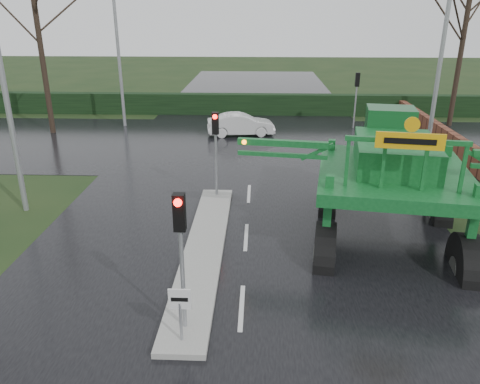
{
  "coord_description": "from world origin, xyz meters",
  "views": [
    {
      "loc": [
        0.38,
        -10.1,
        7.13
      ],
      "look_at": [
        -0.17,
        3.09,
        2.0
      ],
      "focal_mm": 35.0,
      "sensor_mm": 36.0,
      "label": 1
    }
  ],
  "objects_px": {
    "street_light_right": "(437,38)",
    "crop_sprayer": "(330,173)",
    "traffic_signal_far": "(357,88)",
    "street_light_left_near": "(6,47)",
    "street_light_left_far": "(121,30)",
    "traffic_signal_mid": "(216,136)",
    "traffic_signal_near": "(180,234)",
    "keep_left_sign": "(180,307)",
    "white_sedan": "(241,135)"
  },
  "relations": [
    {
      "from": "crop_sprayer",
      "to": "traffic_signal_far",
      "type": "bearing_deg",
      "value": 85.55
    },
    {
      "from": "street_light_left_near",
      "to": "street_light_right",
      "type": "height_order",
      "value": "same"
    },
    {
      "from": "traffic_signal_far",
      "to": "street_light_left_near",
      "type": "bearing_deg",
      "value": 43.63
    },
    {
      "from": "crop_sprayer",
      "to": "traffic_signal_near",
      "type": "bearing_deg",
      "value": -124.63
    },
    {
      "from": "street_light_right",
      "to": "crop_sprayer",
      "type": "bearing_deg",
      "value": -122.34
    },
    {
      "from": "traffic_signal_mid",
      "to": "traffic_signal_far",
      "type": "distance_m",
      "value": 14.75
    },
    {
      "from": "traffic_signal_mid",
      "to": "street_light_left_near",
      "type": "height_order",
      "value": "street_light_left_near"
    },
    {
      "from": "street_light_right",
      "to": "crop_sprayer",
      "type": "relative_size",
      "value": 1.0
    },
    {
      "from": "street_light_left_far",
      "to": "white_sedan",
      "type": "xyz_separation_m",
      "value": [
        7.47,
        -2.2,
        -5.99
      ]
    },
    {
      "from": "street_light_left_near",
      "to": "white_sedan",
      "type": "height_order",
      "value": "street_light_left_near"
    },
    {
      "from": "keep_left_sign",
      "to": "traffic_signal_near",
      "type": "height_order",
      "value": "traffic_signal_near"
    },
    {
      "from": "traffic_signal_far",
      "to": "street_light_left_near",
      "type": "distance_m",
      "value": 20.58
    },
    {
      "from": "keep_left_sign",
      "to": "traffic_signal_mid",
      "type": "height_order",
      "value": "traffic_signal_mid"
    },
    {
      "from": "keep_left_sign",
      "to": "white_sedan",
      "type": "xyz_separation_m",
      "value": [
        0.57,
        19.3,
        -1.06
      ]
    },
    {
      "from": "traffic_signal_mid",
      "to": "street_light_left_near",
      "type": "relative_size",
      "value": 0.35
    },
    {
      "from": "traffic_signal_mid",
      "to": "white_sedan",
      "type": "xyz_separation_m",
      "value": [
        0.57,
        10.31,
        -2.59
      ]
    },
    {
      "from": "traffic_signal_mid",
      "to": "crop_sprayer",
      "type": "relative_size",
      "value": 0.35
    },
    {
      "from": "traffic_signal_near",
      "to": "traffic_signal_far",
      "type": "height_order",
      "value": "same"
    },
    {
      "from": "traffic_signal_near",
      "to": "street_light_right",
      "type": "bearing_deg",
      "value": 53.87
    },
    {
      "from": "keep_left_sign",
      "to": "crop_sprayer",
      "type": "relative_size",
      "value": 0.13
    },
    {
      "from": "traffic_signal_near",
      "to": "street_light_right",
      "type": "distance_m",
      "value": 16.46
    },
    {
      "from": "keep_left_sign",
      "to": "traffic_signal_far",
      "type": "relative_size",
      "value": 0.38
    },
    {
      "from": "street_light_right",
      "to": "street_light_left_near",
      "type": "bearing_deg",
      "value": -159.89
    },
    {
      "from": "keep_left_sign",
      "to": "street_light_left_near",
      "type": "bearing_deg",
      "value": 132.59
    },
    {
      "from": "street_light_left_near",
      "to": "traffic_signal_near",
      "type": "bearing_deg",
      "value": -45.47
    },
    {
      "from": "traffic_signal_near",
      "to": "street_light_left_far",
      "type": "bearing_deg",
      "value": 108.17
    },
    {
      "from": "traffic_signal_far",
      "to": "street_light_right",
      "type": "bearing_deg",
      "value": 101.95
    },
    {
      "from": "keep_left_sign",
      "to": "traffic_signal_near",
      "type": "distance_m",
      "value": 1.61
    },
    {
      "from": "street_light_right",
      "to": "traffic_signal_near",
      "type": "bearing_deg",
      "value": -126.13
    },
    {
      "from": "street_light_right",
      "to": "crop_sprayer",
      "type": "height_order",
      "value": "street_light_right"
    },
    {
      "from": "white_sedan",
      "to": "crop_sprayer",
      "type": "bearing_deg",
      "value": -175.92
    },
    {
      "from": "traffic_signal_mid",
      "to": "street_light_right",
      "type": "distance_m",
      "value": 11.05
    },
    {
      "from": "traffic_signal_mid",
      "to": "street_light_right",
      "type": "relative_size",
      "value": 0.35
    },
    {
      "from": "street_light_right",
      "to": "street_light_left_far",
      "type": "distance_m",
      "value": 18.24
    },
    {
      "from": "traffic_signal_mid",
      "to": "street_light_right",
      "type": "bearing_deg",
      "value": 25.4
    },
    {
      "from": "traffic_signal_near",
      "to": "crop_sprayer",
      "type": "relative_size",
      "value": 0.35
    },
    {
      "from": "traffic_signal_near",
      "to": "street_light_right",
      "type": "relative_size",
      "value": 0.35
    },
    {
      "from": "traffic_signal_near",
      "to": "keep_left_sign",
      "type": "bearing_deg",
      "value": -90.0
    },
    {
      "from": "keep_left_sign",
      "to": "traffic_signal_far",
      "type": "bearing_deg",
      "value": 70.07
    },
    {
      "from": "street_light_right",
      "to": "white_sedan",
      "type": "bearing_deg",
      "value": 146.95
    },
    {
      "from": "white_sedan",
      "to": "street_light_left_near",
      "type": "bearing_deg",
      "value": 139.47
    },
    {
      "from": "street_light_left_near",
      "to": "street_light_left_far",
      "type": "relative_size",
      "value": 1.0
    },
    {
      "from": "street_light_right",
      "to": "street_light_left_far",
      "type": "xyz_separation_m",
      "value": [
        -16.39,
        8.0,
        0.0
      ]
    },
    {
      "from": "street_light_right",
      "to": "crop_sprayer",
      "type": "distance_m",
      "value": 11.15
    },
    {
      "from": "traffic_signal_mid",
      "to": "crop_sprayer",
      "type": "distance_m",
      "value": 5.88
    },
    {
      "from": "traffic_signal_far",
      "to": "street_light_left_near",
      "type": "height_order",
      "value": "street_light_left_near"
    },
    {
      "from": "traffic_signal_near",
      "to": "street_light_left_far",
      "type": "distance_m",
      "value": 22.37
    },
    {
      "from": "street_light_left_near",
      "to": "white_sedan",
      "type": "xyz_separation_m",
      "value": [
        7.47,
        11.8,
        -5.99
      ]
    },
    {
      "from": "keep_left_sign",
      "to": "traffic_signal_mid",
      "type": "relative_size",
      "value": 0.38
    },
    {
      "from": "traffic_signal_far",
      "to": "street_light_left_near",
      "type": "relative_size",
      "value": 0.35
    }
  ]
}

